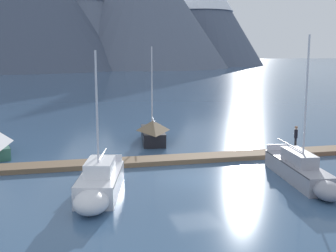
% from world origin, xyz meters
% --- Properties ---
extents(ground_plane, '(700.00, 700.00, 0.00)m').
position_xyz_m(ground_plane, '(0.00, 0.00, 0.00)').
color(ground_plane, '#38567A').
extents(mountain_shoulder_ridge, '(63.56, 63.56, 40.67)m').
position_xyz_m(mountain_shoulder_ridge, '(6.33, 167.03, 20.83)').
color(mountain_shoulder_ridge, slate).
rests_on(mountain_shoulder_ridge, ground).
extents(mountain_east_summit, '(72.52, 72.52, 53.30)m').
position_xyz_m(mountain_east_summit, '(30.78, 163.34, 27.51)').
color(mountain_east_summit, slate).
rests_on(mountain_east_summit, ground).
extents(mountain_rear_spur, '(63.78, 63.78, 51.56)m').
position_xyz_m(mountain_rear_spur, '(64.84, 188.43, 27.27)').
color(mountain_rear_spur, '#4C566B').
rests_on(mountain_rear_spur, ground).
extents(dock, '(29.14, 2.66, 0.30)m').
position_xyz_m(dock, '(0.00, 4.00, 0.14)').
color(dock, brown).
rests_on(dock, ground).
extents(sailboat_second_berth, '(3.22, 6.42, 7.10)m').
position_xyz_m(sailboat_second_berth, '(-5.53, -1.74, 0.68)').
color(sailboat_second_berth, silver).
rests_on(sailboat_second_berth, ground).
extents(sailboat_mid_dock_port, '(2.51, 6.04, 7.40)m').
position_xyz_m(sailboat_mid_dock_port, '(-0.04, 10.59, 0.84)').
color(sailboat_mid_dock_port, black).
rests_on(sailboat_mid_dock_port, ground).
extents(sailboat_mid_dock_starboard, '(2.37, 7.65, 7.89)m').
position_xyz_m(sailboat_mid_dock_starboard, '(5.35, -2.05, 0.64)').
color(sailboat_mid_dock_starboard, '#93939E').
rests_on(sailboat_mid_dock_starboard, ground).
extents(person_on_dock, '(0.38, 0.53, 1.69)m').
position_xyz_m(person_on_dock, '(8.56, 3.88, 1.26)').
color(person_on_dock, '#232328').
rests_on(person_on_dock, dock).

